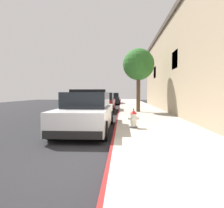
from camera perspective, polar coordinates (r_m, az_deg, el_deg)
ground_plane at (r=14.80m, az=-14.77°, el=-3.19°), size 30.35×60.00×0.20m
sidewalk_pavement at (r=14.16m, az=9.04°, el=-2.69°), size 3.43×60.00×0.16m
curb_painted_edge at (r=14.08m, az=1.91°, el=-2.68°), size 0.08×60.00×0.16m
storefront_building at (r=13.81m, az=29.65°, el=10.73°), size 5.98×26.44×6.85m
police_cruiser at (r=8.07m, az=-7.25°, el=-2.38°), size 1.94×4.84×1.68m
parked_car_silver_ahead at (r=16.36m, az=-2.62°, el=0.46°), size 1.94×4.84×1.56m
parked_car_dark_far at (r=26.50m, az=0.21°, el=1.53°), size 1.94×4.84×1.56m
fire_hydrant at (r=7.76m, az=6.32°, el=-4.37°), size 0.44×0.40×0.76m
street_tree at (r=14.56m, az=7.77°, el=11.27°), size 2.28×2.28×4.59m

